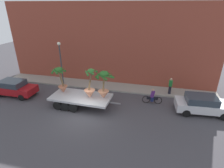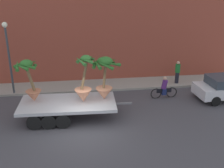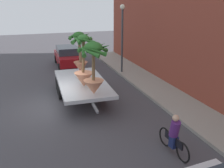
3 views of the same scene
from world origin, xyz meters
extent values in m
plane|color=#423F44|center=(0.00, 0.00, 0.00)|extent=(60.00, 60.00, 0.00)
cube|color=gray|center=(0.00, 6.10, 0.07)|extent=(24.00, 2.20, 0.15)
cube|color=brown|center=(0.00, 7.80, 4.47)|extent=(24.00, 1.20, 8.94)
cube|color=#B7BABF|center=(-0.86, 1.47, 0.89)|extent=(5.50, 2.74, 0.18)
cylinder|color=black|center=(-2.55, 2.72, 0.40)|extent=(0.81, 0.25, 0.80)
cylinder|color=black|center=(-2.63, 0.32, 0.40)|extent=(0.81, 0.25, 0.80)
cylinder|color=black|center=(-1.79, 2.70, 0.40)|extent=(0.81, 0.25, 0.80)
cylinder|color=black|center=(-1.87, 0.30, 0.40)|extent=(0.81, 0.25, 0.80)
cylinder|color=black|center=(-1.03, 2.67, 0.40)|extent=(0.81, 0.25, 0.80)
cylinder|color=black|center=(-1.11, 0.27, 0.40)|extent=(0.81, 0.25, 0.80)
cube|color=slate|center=(2.35, 1.36, 0.74)|extent=(1.00, 0.13, 0.10)
cone|color=#C17251|center=(-2.75, 1.82, 1.30)|extent=(0.88, 0.88, 0.64)
cylinder|color=brown|center=(-2.85, 1.82, 2.43)|extent=(0.51, 0.17, 1.61)
ellipsoid|color=#2D6B28|center=(-2.95, 1.82, 3.23)|extent=(0.70, 0.70, 0.44)
cone|color=#2D6B28|center=(-2.54, 1.84, 3.15)|extent=(0.25, 0.85, 0.51)
cone|color=#2D6B28|center=(-2.78, 2.19, 3.17)|extent=(0.85, 0.53, 0.42)
cone|color=#2D6B28|center=(-3.26, 2.20, 3.17)|extent=(0.91, 0.78, 0.49)
cone|color=#2D6B28|center=(-3.43, 1.75, 3.17)|extent=(0.34, 0.99, 0.46)
cone|color=#2D6B28|center=(-3.17, 1.45, 3.18)|extent=(0.86, 0.61, 0.40)
cone|color=#2D6B28|center=(-2.79, 1.51, 3.15)|extent=(0.73, 0.52, 0.46)
cone|color=tan|center=(0.04, 1.39, 1.36)|extent=(0.97, 0.97, 0.76)
cylinder|color=brown|center=(0.15, 1.39, 2.64)|extent=(0.51, 0.15, 1.79)
ellipsoid|color=#387A33|center=(0.26, 1.39, 3.53)|extent=(0.57, 0.57, 0.36)
cone|color=#387A33|center=(0.66, 1.47, 3.47)|extent=(0.36, 0.86, 0.45)
cone|color=#387A33|center=(0.36, 1.70, 3.50)|extent=(0.71, 0.40, 0.31)
cone|color=#387A33|center=(0.01, 1.62, 3.46)|extent=(0.63, 0.66, 0.44)
cone|color=#387A33|center=(-0.04, 1.14, 3.46)|extent=(0.67, 0.75, 0.47)
cone|color=#387A33|center=(0.32, 1.09, 3.46)|extent=(0.66, 0.32, 0.40)
cone|color=tan|center=(1.25, 1.60, 1.33)|extent=(0.98, 0.98, 0.69)
cylinder|color=brown|center=(1.29, 1.60, 2.46)|extent=(0.28, 0.15, 1.59)
ellipsoid|color=#2D6B28|center=(1.33, 1.60, 3.26)|extent=(0.84, 0.84, 0.53)
cone|color=#2D6B28|center=(1.82, 1.58, 3.18)|extent=(0.23, 1.00, 0.55)
cone|color=#2D6B28|center=(1.61, 1.96, 3.20)|extent=(0.86, 0.73, 0.44)
cone|color=#2D6B28|center=(1.13, 2.10, 3.19)|extent=(1.09, 0.59, 0.54)
cone|color=#2D6B28|center=(0.88, 1.84, 3.17)|extent=(0.66, 1.00, 0.59)
cone|color=#2D6B28|center=(0.84, 1.44, 3.20)|extent=(0.51, 1.06, 0.47)
cone|color=#2D6B28|center=(1.28, 1.13, 3.17)|extent=(0.96, 0.29, 0.58)
cone|color=#2D6B28|center=(1.78, 1.22, 3.19)|extent=(0.92, 1.03, 0.55)
torus|color=black|center=(6.01, 3.47, 0.34)|extent=(0.74, 0.10, 0.74)
torus|color=black|center=(4.91, 3.41, 0.34)|extent=(0.74, 0.10, 0.74)
cube|color=black|center=(5.46, 3.44, 0.52)|extent=(1.04, 0.12, 0.28)
cylinder|color=#51236B|center=(5.46, 3.44, 0.97)|extent=(0.46, 0.36, 0.65)
sphere|color=tan|center=(5.46, 3.44, 1.39)|extent=(0.24, 0.24, 0.24)
cube|color=navy|center=(5.46, 3.44, 0.44)|extent=(0.29, 0.25, 0.44)
cube|color=maroon|center=(-8.26, 1.90, 0.67)|extent=(4.31, 1.89, 0.70)
cube|color=#2D3842|center=(-8.47, 1.90, 1.30)|extent=(2.38, 1.68, 0.56)
cylinder|color=black|center=(-6.86, 2.75, 0.32)|extent=(0.64, 0.21, 0.64)
cylinder|color=black|center=(-6.88, 1.01, 0.32)|extent=(0.64, 0.21, 0.64)
cylinder|color=black|center=(-9.64, 2.79, 0.32)|extent=(0.64, 0.21, 0.64)
cylinder|color=black|center=(-9.66, 1.05, 0.32)|extent=(0.64, 0.21, 0.64)
cylinder|color=#383D42|center=(-4.65, 5.30, 2.40)|extent=(0.14, 0.14, 4.50)
sphere|color=#EAEACC|center=(-4.65, 5.30, 4.80)|extent=(0.36, 0.36, 0.36)
camera|label=1|loc=(5.28, -11.97, 8.58)|focal=28.94mm
camera|label=2|loc=(-0.20, -12.94, 7.63)|focal=44.15mm
camera|label=3|loc=(12.18, -1.19, 5.33)|focal=40.07mm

